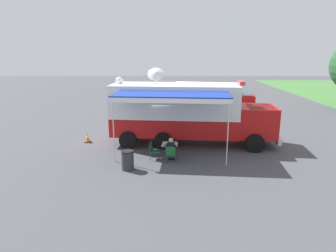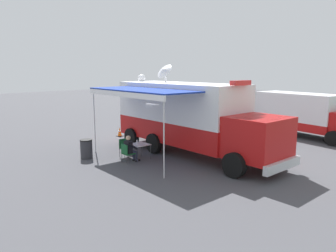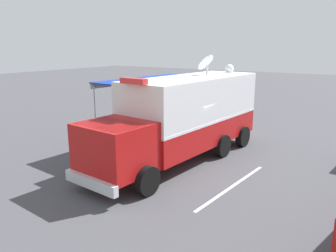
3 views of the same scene
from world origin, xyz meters
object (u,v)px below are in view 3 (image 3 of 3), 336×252
seated_responder (141,130)px  trash_bin (149,124)px  folding_table (152,131)px  traffic_cone (238,126)px  water_bottle (150,127)px  command_truck (182,115)px  folding_chair_beside_table (158,130)px  folding_chair_at_table (139,132)px

seated_responder → trash_bin: seated_responder is taller
folding_table → traffic_cone: bearing=-117.4°
water_bottle → command_truck: bearing=158.1°
water_bottle → traffic_cone: size_ratio=0.39×
trash_bin → folding_table: bearing=130.6°
trash_bin → traffic_cone: trash_bin is taller
trash_bin → seated_responder: bearing=117.7°
folding_chair_beside_table → seated_responder: 1.01m
command_truck → trash_bin: command_truck is taller
folding_chair_at_table → trash_bin: (0.86, -1.98, -0.06)m
traffic_cone → folding_chair_at_table: bearing=56.0°
water_bottle → traffic_cone: (-2.71, -4.94, -0.55)m
command_truck → folding_chair_beside_table: bearing=-35.7°
folding_chair_beside_table → trash_bin: 1.81m
command_truck → folding_chair_beside_table: size_ratio=11.10×
command_truck → folding_chair_beside_table: 3.49m
folding_table → folding_chair_at_table: folding_chair_at_table is taller
command_truck → trash_bin: bearing=-36.1°
water_bottle → folding_chair_beside_table: bearing=-85.8°
folding_chair_beside_table → folding_table: bearing=103.6°
seated_responder → traffic_cone: seated_responder is taller
traffic_cone → folding_table: bearing=62.6°
folding_table → seated_responder: size_ratio=0.69×
command_truck → folding_chair_at_table: 3.61m
folding_table → traffic_cone: (-2.57, -4.94, -0.39)m
folding_table → folding_chair_beside_table: bearing=-76.4°
command_truck → water_bottle: (2.52, -1.01, -1.11)m
folding_table → traffic_cone: folding_table is taller
folding_chair_beside_table → folding_chair_at_table: bearing=56.5°
folding_chair_at_table → folding_chair_beside_table: 1.08m
seated_responder → folding_chair_at_table: bearing=-4.5°
folding_table → trash_bin: size_ratio=0.95×
seated_responder → water_bottle: bearing=-171.7°
folding_table → traffic_cone: 5.58m
folding_table → trash_bin: 2.55m
water_bottle → seated_responder: bearing=8.3°
folding_chair_at_table → seated_responder: bearing=175.5°
folding_chair_beside_table → trash_bin: bearing=-36.7°
folding_chair_at_table → folding_chair_beside_table: bearing=-123.5°
command_truck → folding_chair_beside_table: command_truck is taller
trash_bin → water_bottle: bearing=128.2°
command_truck → seated_responder: size_ratio=7.72×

